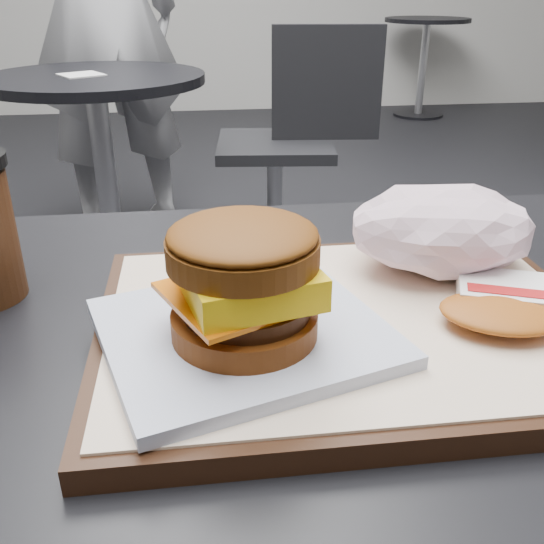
{
  "coord_description": "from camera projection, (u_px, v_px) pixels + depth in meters",
  "views": [
    {
      "loc": [
        -0.04,
        -0.4,
        1.02
      ],
      "look_at": [
        0.01,
        -0.02,
        0.83
      ],
      "focal_mm": 40.0,
      "sensor_mm": 36.0,
      "label": 1
    }
  ],
  "objects": [
    {
      "name": "customer_table",
      "position": [
        262.0,
        513.0,
        0.55
      ],
      "size": [
        0.8,
        0.6,
        0.77
      ],
      "color": "#A5A5AA",
      "rests_on": "ground"
    },
    {
      "name": "serving_tray",
      "position": [
        349.0,
        325.0,
        0.47
      ],
      "size": [
        0.38,
        0.28,
        0.02
      ],
      "color": "black",
      "rests_on": "customer_table"
    },
    {
      "name": "breakfast_sandwich",
      "position": [
        244.0,
        294.0,
        0.41
      ],
      "size": [
        0.23,
        0.22,
        0.09
      ],
      "color": "white",
      "rests_on": "serving_tray"
    },
    {
      "name": "hash_brown",
      "position": [
        510.0,
        303.0,
        0.45
      ],
      "size": [
        0.13,
        0.11,
        0.02
      ],
      "color": "white",
      "rests_on": "serving_tray"
    },
    {
      "name": "crumpled_wrapper",
      "position": [
        442.0,
        229.0,
        0.52
      ],
      "size": [
        0.16,
        0.12,
        0.07
      ],
      "primitive_type": null,
      "color": "white",
      "rests_on": "serving_tray"
    },
    {
      "name": "neighbor_table",
      "position": [
        101.0,
        137.0,
        2.0
      ],
      "size": [
        0.7,
        0.7,
        0.75
      ],
      "color": "black",
      "rests_on": "ground"
    },
    {
      "name": "napkin",
      "position": [
        81.0,
        75.0,
        1.88
      ],
      "size": [
        0.16,
        0.16,
        0.0
      ],
      "primitive_type": "cube",
      "rotation": [
        0.0,
        0.0,
        0.53
      ],
      "color": "silver",
      "rests_on": "neighbor_table"
    },
    {
      "name": "neighbor_chair",
      "position": [
        293.0,
        132.0,
        2.24
      ],
      "size": [
        0.62,
        0.46,
        0.88
      ],
      "color": "#A5A5AA",
      "rests_on": "ground"
    },
    {
      "name": "patron",
      "position": [
        101.0,
        6.0,
        2.38
      ],
      "size": [
        0.78,
        0.65,
        1.85
      ],
      "primitive_type": "imported",
      "rotation": [
        0.0,
        0.0,
        3.49
      ],
      "color": "#B8B8BD",
      "rests_on": "ground"
    },
    {
      "name": "bg_table_far",
      "position": [
        425.0,
        43.0,
        4.78
      ],
      "size": [
        0.66,
        0.66,
        0.75
      ],
      "color": "black",
      "rests_on": "ground"
    }
  ]
}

